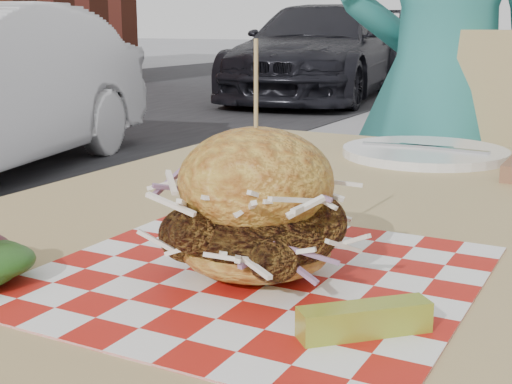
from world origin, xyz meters
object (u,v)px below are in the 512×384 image
(patio_chair, at_px, (493,201))
(patio_table, at_px, (322,283))
(sandwich, at_px, (256,212))
(diner, at_px, (442,89))
(car_dark, at_px, (321,51))

(patio_chair, bearing_deg, patio_table, -77.33)
(patio_table, relative_size, sandwich, 6.00)
(diner, height_order, car_dark, diner)
(sandwich, bearing_deg, diner, 97.40)
(diner, xyz_separation_m, patio_table, (0.16, -1.17, -0.13))
(diner, relative_size, sandwich, 7.97)
(diner, bearing_deg, patio_table, 81.42)
(car_dark, bearing_deg, patio_chair, -71.80)
(car_dark, bearing_deg, sandwich, -75.15)
(diner, distance_m, car_dark, 7.70)
(car_dark, distance_m, patio_table, 8.83)
(diner, xyz_separation_m, patio_chair, (0.18, -0.17, -0.25))
(diner, relative_size, patio_table, 1.33)
(diner, height_order, patio_table, diner)
(sandwich, bearing_deg, patio_table, 96.45)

